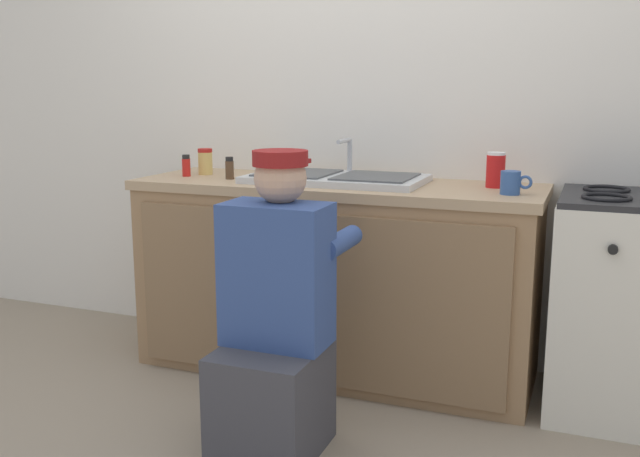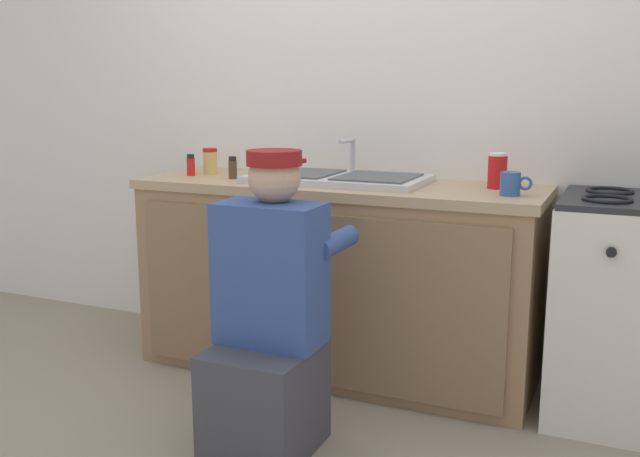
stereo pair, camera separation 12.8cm
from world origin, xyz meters
The scene contains 12 objects.
ground_plane centered at (0.00, 0.00, 0.00)m, with size 12.00×12.00×0.00m, color gray.
back_wall centered at (0.00, 0.65, 1.25)m, with size 6.00×0.10×2.50m, color silver.
counter_cabinet centered at (0.00, 0.29, 0.43)m, with size 1.82×0.62×0.85m.
countertop centered at (0.00, 0.30, 0.88)m, with size 1.86×0.62×0.04m, color tan.
sink_double_basin centered at (0.00, 0.30, 0.92)m, with size 0.80×0.44×0.19m.
stove_range centered at (1.30, 0.30, 0.45)m, with size 0.65×0.62×0.92m.
plumber_person centered at (0.06, -0.50, 0.46)m, with size 0.42×0.61×1.10m.
soda_cup_red centered at (0.70, 0.38, 0.97)m, with size 0.08×0.08×0.15m.
condiment_jar centered at (-0.70, 0.34, 0.96)m, with size 0.07×0.07×0.13m.
spice_bottle_red centered at (-0.75, 0.24, 0.95)m, with size 0.04×0.04×0.10m.
coffee_mug centered at (0.79, 0.20, 0.95)m, with size 0.13×0.08×0.09m.
spice_bottle_pepper centered at (-0.50, 0.22, 0.95)m, with size 0.04×0.04×0.10m.
Camera 1 is at (1.11, -2.74, 1.32)m, focal length 40.00 mm.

